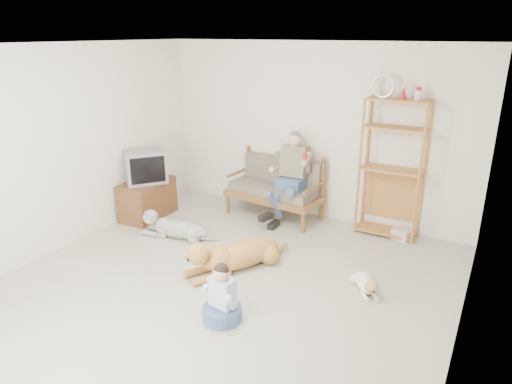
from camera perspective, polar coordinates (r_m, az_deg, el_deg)
The scene contains 16 objects.
floor at distance 5.36m, azimuth -5.03°, elevation -12.40°, with size 5.50×5.50×0.00m, color beige.
ceiling at distance 4.56m, azimuth -6.07°, elevation 17.81°, with size 5.50×5.50×0.00m, color white.
wall_back at distance 7.15m, azimuth 7.16°, elevation 7.41°, with size 5.00×5.00×0.00m, color silver.
wall_left at distance 6.50m, azimuth -24.05°, elevation 4.66°, with size 5.50×5.50×0.00m, color silver.
wall_right at distance 4.02m, azimuth 25.47°, elevation -4.06°, with size 5.50×5.50×0.00m, color silver.
loveseat at distance 7.29m, azimuth 2.49°, elevation 0.72°, with size 1.56×0.83×0.95m.
man at distance 6.93m, azimuth 3.84°, elevation 1.11°, with size 0.54×0.77×1.24m.
etagere at distance 6.68m, azimuth 16.57°, elevation 2.90°, with size 0.88×0.38×2.29m.
book_stack at distance 6.88m, azimuth 17.72°, elevation -5.05°, with size 0.25×0.18×0.16m, color silver.
tv_stand at distance 7.47m, azimuth -13.44°, elevation -0.84°, with size 0.55×0.93×0.60m.
crt_tv at distance 7.27m, azimuth -13.68°, elevation 3.16°, with size 0.75×0.77×0.50m.
wall_outlet at distance 7.95m, azimuth -1.55°, elevation 0.93°, with size 0.12×0.02×0.08m, color silver.
golden_retriever at distance 5.73m, azimuth -2.89°, elevation -7.87°, with size 0.87×1.46×0.48m.
shaggy_dog at distance 6.72m, azimuth -10.27°, elevation -4.34°, with size 1.24×0.46×0.37m.
terrier at distance 5.45m, azimuth 13.65°, elevation -11.12°, with size 0.43×0.55×0.24m.
child at distance 4.80m, azimuth -4.27°, elevation -13.28°, with size 0.41×0.41×0.64m.
Camera 1 is at (2.61, -3.74, 2.82)m, focal length 32.00 mm.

